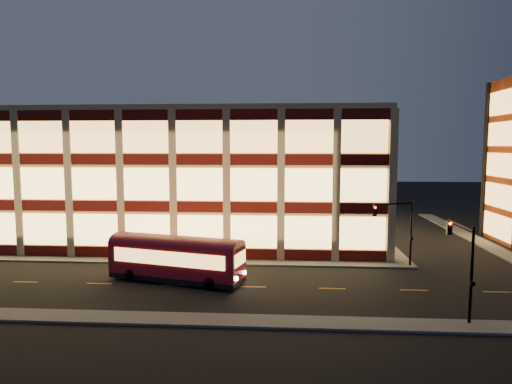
{
  "coord_description": "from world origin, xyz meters",
  "views": [
    {
      "loc": [
        12.56,
        -39.68,
        10.68
      ],
      "look_at": [
        9.28,
        8.0,
        5.85
      ],
      "focal_mm": 32.0,
      "sensor_mm": 36.0,
      "label": 1
    }
  ],
  "objects": [
    {
      "name": "trolley_bus",
      "position": [
        3.85,
        -4.92,
        2.02
      ],
      "size": [
        11.11,
        5.4,
        3.65
      ],
      "rotation": [
        0.0,
        0.0,
        -0.26
      ],
      "color": "maroon",
      "rests_on": "ground"
    },
    {
      "name": "sidewalk_office_east",
      "position": [
        23.0,
        17.0,
        0.07
      ],
      "size": [
        2.0,
        30.0,
        0.15
      ],
      "primitive_type": "cube",
      "color": "#514F4C",
      "rests_on": "ground"
    },
    {
      "name": "ground",
      "position": [
        0.0,
        0.0,
        0.0
      ],
      "size": [
        200.0,
        200.0,
        0.0
      ],
      "primitive_type": "plane",
      "color": "black",
      "rests_on": "ground"
    },
    {
      "name": "sidewalk_near",
      "position": [
        0.0,
        -13.0,
        0.07
      ],
      "size": [
        100.0,
        2.0,
        0.15
      ],
      "primitive_type": "cube",
      "color": "#514F4C",
      "rests_on": "ground"
    },
    {
      "name": "sidewalk_tower_west",
      "position": [
        34.0,
        17.0,
        0.07
      ],
      "size": [
        2.0,
        30.0,
        0.15
      ],
      "primitive_type": "cube",
      "color": "#514F4C",
      "rests_on": "ground"
    },
    {
      "name": "traffic_signal_far",
      "position": [
        22.21,
        0.24,
        4.11
      ],
      "size": [
        3.79,
        1.87,
        6.0
      ],
      "color": "black",
      "rests_on": "ground"
    },
    {
      "name": "sidewalk_office_south",
      "position": [
        -3.0,
        1.0,
        0.07
      ],
      "size": [
        54.0,
        2.0,
        0.15
      ],
      "primitive_type": "cube",
      "color": "#514F4C",
      "rests_on": "ground"
    },
    {
      "name": "traffic_signal_near",
      "position": [
        23.5,
        -11.03,
        4.13
      ],
      "size": [
        0.32,
        4.45,
        6.0
      ],
      "color": "black",
      "rests_on": "ground"
    },
    {
      "name": "office_building",
      "position": [
        -2.91,
        16.91,
        7.25
      ],
      "size": [
        50.45,
        30.45,
        14.5
      ],
      "color": "tan",
      "rests_on": "ground"
    }
  ]
}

